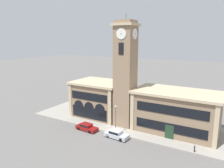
{
  "coord_description": "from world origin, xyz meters",
  "views": [
    {
      "loc": [
        19.25,
        -33.03,
        17.49
      ],
      "look_at": [
        -1.97,
        3.05,
        8.78
      ],
      "focal_mm": 35.0,
      "sensor_mm": 36.0,
      "label": 1
    }
  ],
  "objects_px": {
    "parked_car_near": "(87,127)",
    "street_lamp": "(116,115)",
    "parked_car_mid": "(116,134)",
    "bollard": "(195,149)"
  },
  "relations": [
    {
      "from": "bollard",
      "to": "parked_car_near",
      "type": "bearing_deg",
      "value": -175.2
    },
    {
      "from": "parked_car_mid",
      "to": "bollard",
      "type": "distance_m",
      "value": 13.16
    },
    {
      "from": "parked_car_near",
      "to": "bollard",
      "type": "distance_m",
      "value": 19.77
    },
    {
      "from": "parked_car_near",
      "to": "parked_car_mid",
      "type": "bearing_deg",
      "value": 3.99
    },
    {
      "from": "parked_car_mid",
      "to": "street_lamp",
      "type": "height_order",
      "value": "street_lamp"
    },
    {
      "from": "parked_car_near",
      "to": "street_lamp",
      "type": "relative_size",
      "value": 0.86
    },
    {
      "from": "parked_car_mid",
      "to": "bollard",
      "type": "relative_size",
      "value": 4.26
    },
    {
      "from": "parked_car_near",
      "to": "street_lamp",
      "type": "xyz_separation_m",
      "value": [
        5.6,
        1.56,
        3.0
      ]
    },
    {
      "from": "parked_car_mid",
      "to": "street_lamp",
      "type": "bearing_deg",
      "value": 127.81
    },
    {
      "from": "parked_car_near",
      "to": "street_lamp",
      "type": "height_order",
      "value": "street_lamp"
    }
  ]
}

